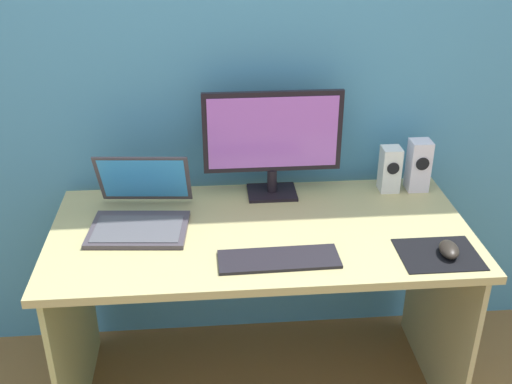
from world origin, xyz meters
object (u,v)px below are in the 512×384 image
object	(u,v)px
speaker_right	(418,165)
laptop	(140,212)
speaker_near_monitor	(390,169)
mouse	(449,249)
monitor	(273,139)
keyboard_external	(279,259)

from	to	relation	value
speaker_right	laptop	xyz separation A→B (m)	(-1.02, -0.18, -0.05)
speaker_near_monitor	mouse	world-z (taller)	speaker_near_monitor
monitor	laptop	world-z (taller)	monitor
monitor	mouse	xyz separation A→B (m)	(0.51, -0.46, -0.20)
laptop	keyboard_external	bearing A→B (deg)	-30.86
mouse	monitor	bearing A→B (deg)	147.16
monitor	speaker_near_monitor	world-z (taller)	monitor
speaker_right	laptop	size ratio (longest dim) A/B	0.56
monitor	speaker_near_monitor	size ratio (longest dim) A/B	2.90
monitor	speaker_near_monitor	bearing A→B (deg)	-0.26
speaker_right	monitor	bearing A→B (deg)	179.79
laptop	speaker_near_monitor	bearing A→B (deg)	11.13
speaker_near_monitor	mouse	bearing A→B (deg)	-81.69
laptop	mouse	distance (m)	1.01
monitor	speaker_right	bearing A→B (deg)	-0.21
laptop	monitor	bearing A→B (deg)	21.13
keyboard_external	mouse	distance (m)	0.53
speaker_right	mouse	world-z (taller)	speaker_right
speaker_near_monitor	laptop	size ratio (longest dim) A/B	0.49
speaker_right	keyboard_external	xyz separation A→B (m)	(-0.57, -0.44, -0.09)
speaker_right	laptop	world-z (taller)	laptop
laptop	speaker_right	bearing A→B (deg)	9.98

